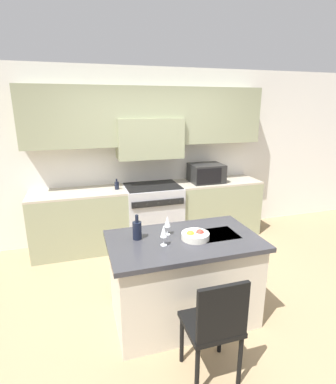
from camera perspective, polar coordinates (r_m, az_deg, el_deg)
ground_plane at (r=3.62m, az=4.03°, el=-20.02°), size 10.00×10.00×0.00m
back_cabinetry at (r=4.77m, az=-3.93°, el=9.73°), size 10.00×0.46×2.70m
back_counter at (r=4.80m, az=-2.98°, el=-4.20°), size 3.62×0.62×0.93m
range_stove at (r=4.78m, az=-2.92°, el=-4.20°), size 0.86×0.70×0.94m
microwave at (r=4.91m, az=7.30°, el=3.60°), size 0.52×0.45×0.29m
kitchen_island at (r=3.16m, az=2.98°, el=-16.09°), size 1.47×0.87×0.89m
island_chair at (r=2.51m, az=8.97°, el=-23.55°), size 0.42×0.40×0.93m
wine_bottle at (r=2.92m, az=-5.91°, el=-7.19°), size 0.09×0.09×0.25m
wine_glass_near at (r=2.75m, az=-0.83°, el=-7.56°), size 0.06×0.06×0.20m
wine_glass_far at (r=2.98m, az=-0.11°, el=-5.70°), size 0.06×0.06×0.20m
fruit_bowl at (r=2.94m, az=5.25°, el=-8.25°), size 0.27×0.27×0.09m
oil_bottle_on_counter at (r=4.52m, az=-9.73°, el=1.25°), size 0.06×0.06×0.16m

